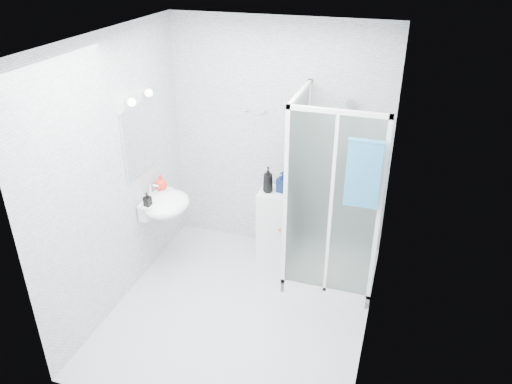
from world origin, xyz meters
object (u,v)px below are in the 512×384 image
(hand_towel, at_px, (364,172))
(wall_basin, at_px, (164,204))
(storage_cabinet, at_px, (274,224))
(soap_dispenser_orange, at_px, (161,182))
(shampoo_bottle_b, at_px, (282,182))
(soap_dispenser_black, at_px, (147,199))
(shower_enclosure, at_px, (325,243))
(shampoo_bottle_a, at_px, (268,180))

(hand_towel, bearing_deg, wall_basin, 177.56)
(storage_cabinet, relative_size, soap_dispenser_orange, 4.85)
(shampoo_bottle_b, height_order, soap_dispenser_black, shampoo_bottle_b)
(soap_dispenser_black, bearing_deg, shower_enclosure, 16.29)
(soap_dispenser_orange, bearing_deg, shower_enclosure, 4.56)
(wall_basin, xyz_separation_m, soap_dispenser_orange, (-0.12, 0.17, 0.15))
(wall_basin, bearing_deg, shampoo_bottle_b, 29.07)
(storage_cabinet, height_order, shampoo_bottle_b, shampoo_bottle_b)
(shampoo_bottle_a, height_order, soap_dispenser_black, shampoo_bottle_a)
(storage_cabinet, height_order, soap_dispenser_orange, soap_dispenser_orange)
(hand_towel, bearing_deg, soap_dispenser_black, -177.10)
(shower_enclosure, height_order, wall_basin, shower_enclosure)
(shower_enclosure, height_order, storage_cabinet, shower_enclosure)
(storage_cabinet, xyz_separation_m, hand_towel, (0.97, -0.67, 1.08))
(shower_enclosure, distance_m, shampoo_bottle_a, 0.90)
(soap_dispenser_orange, bearing_deg, hand_towel, -7.01)
(hand_towel, distance_m, soap_dispenser_black, 2.15)
(storage_cabinet, distance_m, soap_dispenser_orange, 1.33)
(shower_enclosure, xyz_separation_m, wall_basin, (-1.66, -0.32, 0.35))
(shampoo_bottle_a, height_order, shampoo_bottle_b, shampoo_bottle_a)
(shower_enclosure, xyz_separation_m, soap_dispenser_orange, (-1.77, -0.14, 0.50))
(soap_dispenser_orange, relative_size, soap_dispenser_black, 1.15)
(shampoo_bottle_a, bearing_deg, soap_dispenser_black, -144.05)
(shampoo_bottle_a, xyz_separation_m, shampoo_bottle_b, (0.14, 0.05, -0.03))
(hand_towel, distance_m, soap_dispenser_orange, 2.20)
(hand_towel, relative_size, soap_dispenser_orange, 3.80)
(shower_enclosure, distance_m, hand_towel, 1.16)
(storage_cabinet, bearing_deg, hand_towel, -35.93)
(hand_towel, xyz_separation_m, soap_dispenser_orange, (-2.11, 0.26, -0.54))
(wall_basin, bearing_deg, shampoo_bottle_a, 30.35)
(storage_cabinet, relative_size, shampoo_bottle_b, 3.52)
(shower_enclosure, bearing_deg, storage_cabinet, 156.41)
(shampoo_bottle_a, relative_size, soap_dispenser_orange, 1.72)
(wall_basin, height_order, shampoo_bottle_b, shampoo_bottle_b)
(soap_dispenser_orange, height_order, soap_dispenser_black, soap_dispenser_orange)
(shampoo_bottle_a, bearing_deg, wall_basin, -149.65)
(soap_dispenser_black, bearing_deg, hand_towel, 2.90)
(wall_basin, distance_m, hand_towel, 2.11)
(shower_enclosure, bearing_deg, soap_dispenser_orange, -175.44)
(soap_dispenser_orange, bearing_deg, shampoo_bottle_a, 19.76)
(wall_basin, distance_m, soap_dispenser_black, 0.25)
(soap_dispenser_orange, distance_m, soap_dispenser_black, 0.37)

